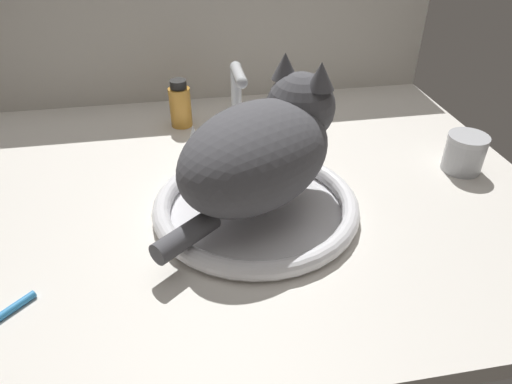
% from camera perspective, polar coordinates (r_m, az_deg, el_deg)
% --- Properties ---
extents(countertop, '(1.07, 0.82, 0.03)m').
position_cam_1_polar(countertop, '(0.83, -2.47, -0.33)').
color(countertop, silver).
rests_on(countertop, ground).
extents(backsplash_wall, '(1.07, 0.02, 0.32)m').
position_cam_1_polar(backsplash_wall, '(1.15, -5.74, 17.74)').
color(backsplash_wall, beige).
rests_on(backsplash_wall, ground).
extents(sink_basin, '(0.34, 0.34, 0.03)m').
position_cam_1_polar(sink_basin, '(0.75, -0.00, -1.70)').
color(sink_basin, white).
rests_on(sink_basin, countertop).
extents(faucet, '(0.20, 0.11, 0.18)m').
position_cam_1_polar(faucet, '(0.90, -2.31, 8.92)').
color(faucet, silver).
rests_on(faucet, countertop).
extents(cat, '(0.33, 0.32, 0.20)m').
position_cam_1_polar(cat, '(0.71, 1.18, 5.64)').
color(cat, '#4C4C51').
rests_on(cat, sink_basin).
extents(metal_jar, '(0.07, 0.07, 0.07)m').
position_cam_1_polar(metal_jar, '(0.94, 24.38, 4.42)').
color(metal_jar, '#B2B5BA').
rests_on(metal_jar, countertop).
extents(amber_bottle, '(0.05, 0.05, 0.10)m').
position_cam_1_polar(amber_bottle, '(1.03, -9.35, 10.59)').
color(amber_bottle, gold).
rests_on(amber_bottle, countertop).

